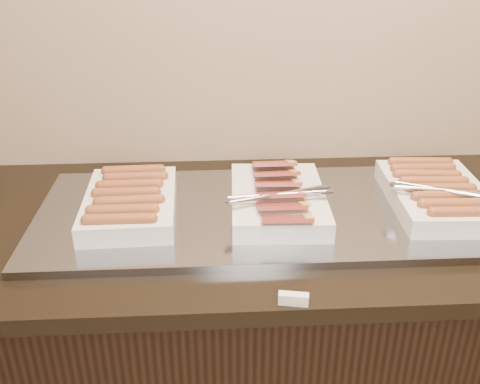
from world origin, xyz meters
name	(u,v)px	position (x,y,z in m)	size (l,w,h in m)	color
counter	(273,348)	(0.00, 2.13, 0.45)	(2.06, 0.76, 0.90)	black
warming_tray	(274,212)	(-0.01, 2.13, 0.91)	(1.20, 0.50, 0.02)	gray
dish_left	(130,202)	(-0.37, 2.13, 0.95)	(0.23, 0.34, 0.07)	silver
dish_center	(278,198)	(0.00, 2.13, 0.95)	(0.27, 0.37, 0.09)	silver
dish_right	(437,194)	(0.41, 2.13, 0.95)	(0.27, 0.36, 0.08)	silver
label_holder	(293,299)	(-0.01, 1.77, 0.91)	(0.06, 0.02, 0.02)	silver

